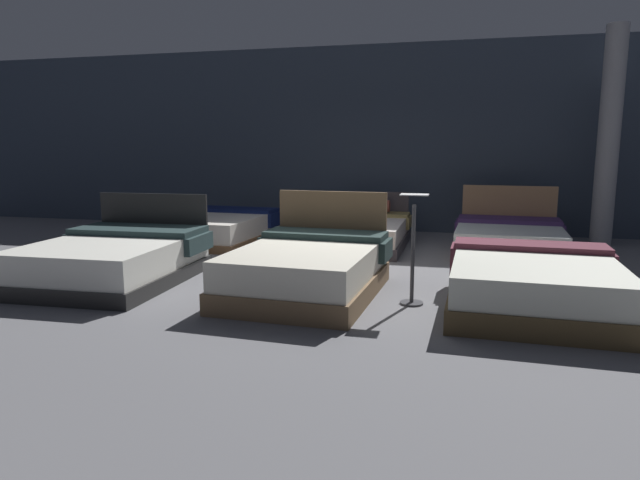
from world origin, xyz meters
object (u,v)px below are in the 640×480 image
Objects in this scene: bed_3 at (219,228)px; bed_5 at (509,238)px; support_pillar at (609,138)px; bed_1 at (308,269)px; bed_2 at (534,285)px; price_sign at (413,262)px; bed_0 at (115,259)px; bed_4 at (358,232)px.

bed_3 is 1.10× the size of bed_5.
bed_3 is 0.63× the size of support_pillar.
bed_1 reaches higher than bed_5.
bed_1 is 1.06× the size of bed_2.
price_sign reaches higher than bed_1.
price_sign is (1.14, -0.12, 0.16)m from bed_1.
bed_0 is 1.09× the size of bed_5.
bed_4 is (-0.01, 3.10, -0.05)m from bed_1.
price_sign reaches higher than bed_4.
bed_2 is 1.77× the size of price_sign.
price_sign is (3.56, -0.12, 0.17)m from bed_0.
bed_2 is 1.00× the size of bed_5.
bed_2 is 3.93m from bed_4.
bed_0 is 5.68m from bed_5.
bed_0 is 2.42m from bed_1.
bed_3 is at bearing 149.14° from bed_2.
bed_2 is 4.76m from support_pillar.
bed_0 is at bearing 178.05° from price_sign.
bed_1 is at bearing -2.09° from bed_0.
bed_0 is 3.92m from bed_4.
support_pillar is at bearing 71.96° from bed_2.
bed_5 is (2.35, 0.03, -0.01)m from bed_4.
bed_1 is 3.90m from bed_5.
price_sign is at bearing -107.25° from bed_5.
support_pillar is at bearing 37.95° from bed_5.
bed_2 is 0.91× the size of bed_3.
bed_5 is at bearing 0.66° from bed_4.
bed_5 is 1.76× the size of price_sign.
bed_1 is 0.99× the size of bed_4.
bed_3 is 4.72m from price_sign.
bed_0 is at bearing -87.43° from bed_3.
bed_4 is at bearing 128.36° from bed_2.
bed_3 is (0.00, 2.98, -0.04)m from bed_0.
bed_0 is at bearing -127.78° from bed_4.
bed_1 is at bearing -123.79° from bed_5.
support_pillar is (1.53, 1.07, 1.52)m from bed_5.
support_pillar is (6.28, 1.21, 1.52)m from bed_3.
bed_2 is at bearing -109.91° from support_pillar.
bed_1 reaches higher than bed_2.
bed_3 is 1.03× the size of bed_4.
bed_3 is at bearing -175.31° from bed_5.
bed_1 is 2.32m from bed_2.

